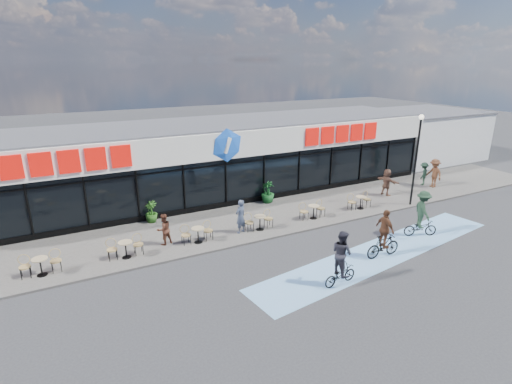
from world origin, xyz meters
TOP-DOWN VIEW (x-y plane):
  - ground at (0.00, 0.00)m, footprint 120.00×120.00m
  - sidewalk at (0.00, 4.50)m, footprint 44.00×5.00m
  - bike_lane at (4.00, -1.50)m, footprint 14.17×4.13m
  - building at (-0.00, 9.93)m, footprint 30.60×6.57m
  - neighbour_building at (20.50, 11.00)m, footprint 9.20×7.20m
  - lamp_post at (9.88, 2.30)m, footprint 0.28×0.28m
  - bistro_set_1 at (-9.68, 3.21)m, footprint 1.54×0.62m
  - bistro_set_2 at (-6.39, 3.21)m, footprint 1.54×0.62m
  - bistro_set_3 at (-3.11, 3.21)m, footprint 1.54×0.62m
  - bistro_set_4 at (0.18, 3.21)m, footprint 1.54×0.62m
  - bistro_set_5 at (3.46, 3.21)m, footprint 1.54×0.62m
  - bistro_set_6 at (6.75, 3.21)m, footprint 1.54×0.62m
  - potted_plant_left at (-4.46, 6.65)m, footprint 0.90×0.90m
  - potted_plant_mid at (2.56, 6.55)m, footprint 1.00×1.00m
  - potted_plant_right at (2.48, 6.55)m, footprint 0.77×0.77m
  - patron_left at (-0.84, 3.25)m, footprint 0.74×0.63m
  - patron_right at (-4.56, 3.67)m, footprint 0.87×0.77m
  - pedestrian_a at (13.92, 4.10)m, footprint 0.86×1.32m
  - pedestrian_b at (9.85, 4.29)m, footprint 0.74×1.64m
  - pedestrian_c at (13.71, 4.77)m, footprint 1.18×1.01m
  - cyclist_a at (3.71, -1.80)m, footprint 1.77×1.05m
  - cyclist_b at (6.97, -0.96)m, footprint 1.72×1.39m
  - cyclist_c at (0.59, -2.74)m, footprint 1.56×0.94m

SIDE VIEW (x-z plane):
  - ground at x=0.00m, z-range 0.00..0.00m
  - bike_lane at x=4.00m, z-range 0.00..0.01m
  - sidewalk at x=0.00m, z-range 0.00..0.10m
  - bistro_set_1 at x=-9.68m, z-range 0.11..1.01m
  - bistro_set_2 at x=-6.39m, z-range 0.11..1.01m
  - bistro_set_3 at x=-3.11m, z-range 0.11..1.01m
  - bistro_set_4 at x=0.18m, z-range 0.11..1.01m
  - bistro_set_5 at x=3.46m, z-range 0.11..1.01m
  - bistro_set_6 at x=6.75m, z-range 0.11..1.01m
  - potted_plant_left at x=-4.46m, z-range 0.10..1.24m
  - potted_plant_mid at x=2.56m, z-range 0.10..1.37m
  - potted_plant_right at x=2.48m, z-range 0.10..1.40m
  - patron_right at x=-4.56m, z-range 0.10..1.60m
  - pedestrian_c at x=13.71m, z-range 0.10..1.68m
  - cyclist_a at x=3.71m, z-range -0.21..2.01m
  - pedestrian_b at x=9.85m, z-range 0.10..1.80m
  - patron_left at x=-0.84m, z-range 0.10..1.82m
  - cyclist_c at x=0.59m, z-range -0.13..2.11m
  - pedestrian_a at x=13.92m, z-range 0.10..2.03m
  - cyclist_b at x=6.97m, z-range -0.10..2.23m
  - neighbour_building at x=20.50m, z-range 0.01..4.12m
  - building at x=0.00m, z-range -0.04..4.71m
  - lamp_post at x=9.88m, z-range 0.59..5.90m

